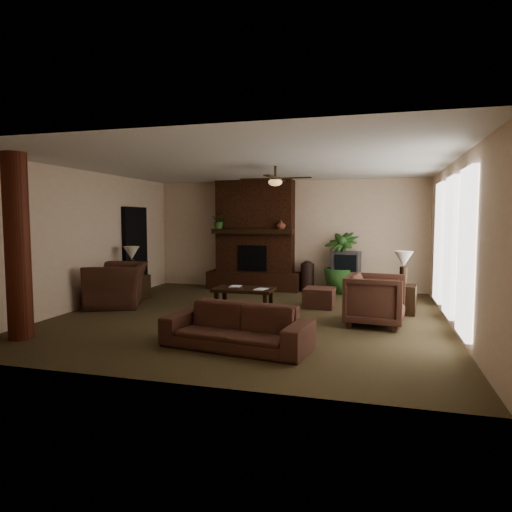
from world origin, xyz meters
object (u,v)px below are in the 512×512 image
(coffee_table, at_px, (244,291))
(floor_vase, at_px, (307,274))
(armchair_right, at_px, (376,297))
(lamp_right, at_px, (404,262))
(ottoman, at_px, (319,298))
(lamp_left, at_px, (132,255))
(side_table_left, at_px, (135,287))
(tv_stand, at_px, (348,283))
(log_column, at_px, (18,247))
(armchair_left, at_px, (117,277))
(side_table_right, at_px, (402,299))
(floor_plant, at_px, (341,276))
(sofa, at_px, (236,320))

(coffee_table, height_order, floor_vase, floor_vase)
(armchair_right, height_order, lamp_right, lamp_right)
(armchair_right, bearing_deg, ottoman, 46.50)
(lamp_left, bearing_deg, side_table_left, 39.43)
(ottoman, bearing_deg, coffee_table, -158.31)
(armchair_right, bearing_deg, coffee_table, 79.97)
(coffee_table, xyz_separation_m, ottoman, (1.44, 0.57, -0.17))
(tv_stand, relative_size, side_table_left, 1.55)
(armchair_right, bearing_deg, lamp_left, 83.97)
(armchair_right, height_order, side_table_left, armchair_right)
(log_column, distance_m, floor_vase, 6.65)
(armchair_right, relative_size, side_table_left, 1.75)
(armchair_right, distance_m, tv_stand, 3.33)
(coffee_table, height_order, lamp_left, lamp_left)
(armchair_left, relative_size, lamp_right, 2.08)
(coffee_table, bearing_deg, armchair_right, -15.99)
(armchair_left, bearing_deg, lamp_right, 73.30)
(tv_stand, bearing_deg, side_table_right, -47.30)
(ottoman, relative_size, lamp_right, 0.92)
(side_table_left, bearing_deg, floor_plant, 25.36)
(armchair_left, distance_m, armchair_right, 5.26)
(side_table_left, height_order, lamp_left, lamp_left)
(tv_stand, relative_size, lamp_left, 1.31)
(armchair_left, distance_m, side_table_right, 5.79)
(ottoman, distance_m, side_table_left, 4.16)
(armchair_left, bearing_deg, ottoman, 77.97)
(log_column, xyz_separation_m, lamp_right, (5.71, 3.46, -0.40))
(log_column, xyz_separation_m, armchair_left, (-0.04, 2.69, -0.81))
(ottoman, bearing_deg, log_column, -138.71)
(sofa, bearing_deg, log_column, -164.95)
(floor_plant, height_order, lamp_right, lamp_right)
(armchair_right, bearing_deg, armchair_left, 91.46)
(armchair_left, height_order, floor_vase, armchair_left)
(coffee_table, distance_m, lamp_right, 3.16)
(sofa, relative_size, tv_stand, 2.45)
(log_column, height_order, floor_vase, log_column)
(log_column, distance_m, floor_plant, 7.13)
(floor_vase, bearing_deg, side_table_right, -44.62)
(log_column, xyz_separation_m, armchair_right, (5.20, 2.28, -0.92))
(sofa, xyz_separation_m, ottoman, (0.76, 3.21, -0.21))
(log_column, distance_m, side_table_left, 3.63)
(tv_stand, bearing_deg, side_table_left, -141.40)
(armchair_left, height_order, ottoman, armchair_left)
(sofa, xyz_separation_m, coffee_table, (-0.68, 2.64, -0.03))
(sofa, bearing_deg, ottoman, 85.27)
(armchair_left, relative_size, side_table_left, 2.46)
(ottoman, relative_size, lamp_left, 0.92)
(tv_stand, distance_m, lamp_right, 2.50)
(side_table_left, bearing_deg, coffee_table, -9.08)
(floor_plant, bearing_deg, side_table_right, -57.93)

